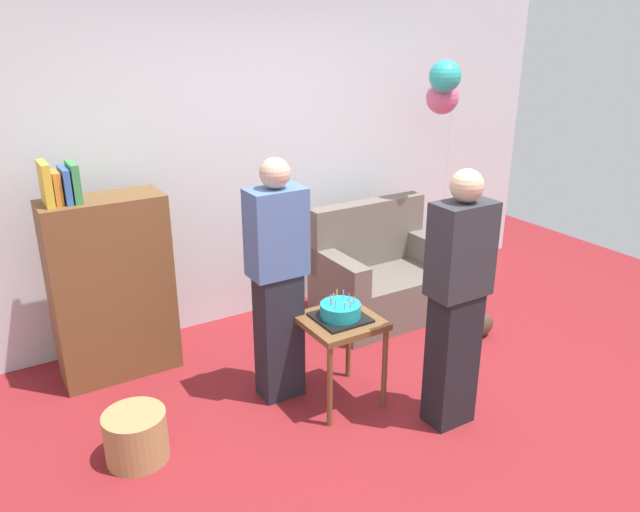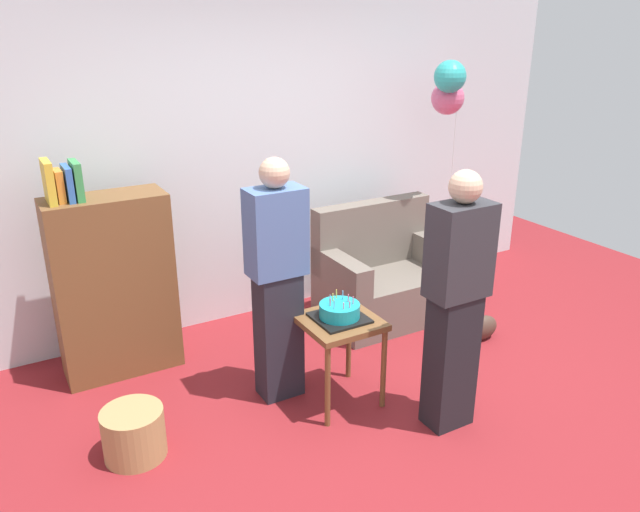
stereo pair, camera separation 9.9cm
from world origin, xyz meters
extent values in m
plane|color=maroon|center=(0.00, 0.00, 0.00)|extent=(8.00, 8.00, 0.00)
cube|color=silver|center=(0.00, 2.05, 1.35)|extent=(6.00, 0.10, 2.70)
cube|color=#6B6056|center=(0.84, 1.32, 0.20)|extent=(1.10, 0.70, 0.40)
cube|color=#6B6056|center=(0.84, 1.59, 0.68)|extent=(1.10, 0.16, 0.56)
cube|color=#6B6056|center=(0.37, 1.32, 0.52)|extent=(0.16, 0.70, 0.24)
cube|color=#6B6056|center=(1.31, 1.32, 0.52)|extent=(0.16, 0.70, 0.24)
cube|color=brown|center=(-1.32, 1.60, 0.65)|extent=(0.80, 0.36, 1.30)
cube|color=gold|center=(-1.63, 1.60, 1.44)|extent=(0.05, 0.24, 0.27)
cube|color=orange|center=(-1.58, 1.60, 1.40)|extent=(0.05, 0.16, 0.21)
cube|color=#3366B7|center=(-1.52, 1.60, 1.41)|extent=(0.04, 0.22, 0.22)
cube|color=#38934C|center=(-1.47, 1.60, 1.43)|extent=(0.05, 0.22, 0.25)
cube|color=brown|center=(-0.17, 0.47, 0.58)|extent=(0.48, 0.48, 0.04)
cylinder|color=brown|center=(-0.38, 0.26, 0.28)|extent=(0.04, 0.04, 0.56)
cylinder|color=brown|center=(0.04, 0.26, 0.28)|extent=(0.04, 0.04, 0.56)
cylinder|color=brown|center=(-0.38, 0.68, 0.28)|extent=(0.04, 0.04, 0.56)
cylinder|color=brown|center=(0.04, 0.68, 0.28)|extent=(0.04, 0.04, 0.56)
cube|color=black|center=(-0.17, 0.47, 0.61)|extent=(0.32, 0.32, 0.02)
cylinder|color=teal|center=(-0.17, 0.47, 0.66)|extent=(0.26, 0.26, 0.09)
cylinder|color=#EA668C|center=(-0.10, 0.47, 0.73)|extent=(0.01, 0.01, 0.05)
cylinder|color=#66B2E5|center=(-0.12, 0.51, 0.74)|extent=(0.01, 0.01, 0.06)
cylinder|color=#F2CC4C|center=(-0.14, 0.55, 0.74)|extent=(0.01, 0.01, 0.06)
cylinder|color=#F2CC4C|center=(-0.18, 0.53, 0.73)|extent=(0.01, 0.01, 0.05)
cylinder|color=#66B2E5|center=(-0.22, 0.51, 0.74)|extent=(0.01, 0.01, 0.06)
cylinder|color=#EA668C|center=(-0.23, 0.47, 0.73)|extent=(0.01, 0.01, 0.05)
cylinder|color=#66B2E5|center=(-0.24, 0.42, 0.74)|extent=(0.01, 0.01, 0.06)
cylinder|color=#EA668C|center=(-0.19, 0.39, 0.73)|extent=(0.01, 0.01, 0.05)
cylinder|color=#EA668C|center=(-0.14, 0.39, 0.73)|extent=(0.01, 0.01, 0.05)
cylinder|color=#EA668C|center=(-0.10, 0.42, 0.73)|extent=(0.01, 0.01, 0.05)
cube|color=#23232D|center=(-0.47, 0.74, 0.44)|extent=(0.28, 0.20, 0.88)
cube|color=#4C6BA3|center=(-0.47, 0.74, 1.16)|extent=(0.36, 0.22, 0.56)
sphere|color=#D1A889|center=(-0.47, 0.74, 1.53)|extent=(0.19, 0.19, 0.19)
cube|color=black|center=(0.30, -0.08, 0.44)|extent=(0.28, 0.20, 0.88)
cube|color=#2D2D33|center=(0.30, -0.08, 1.16)|extent=(0.36, 0.22, 0.56)
sphere|color=#D1A889|center=(0.30, -0.08, 1.53)|extent=(0.19, 0.19, 0.19)
cylinder|color=#A88451|center=(-1.50, 0.57, 0.15)|extent=(0.36, 0.36, 0.30)
ellipsoid|color=#473328|center=(1.26, 0.62, 0.10)|extent=(0.28, 0.14, 0.20)
cylinder|color=silver|center=(1.52, 1.40, 0.90)|extent=(0.00, 0.00, 1.81)
sphere|color=#D65B84|center=(1.49, 1.48, 1.78)|extent=(0.27, 0.27, 0.27)
sphere|color=#2DADA8|center=(1.38, 1.35, 1.97)|extent=(0.26, 0.26, 0.26)
camera|label=1|loc=(-2.13, -2.51, 2.39)|focal=34.84mm
camera|label=2|loc=(-2.05, -2.56, 2.39)|focal=34.84mm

